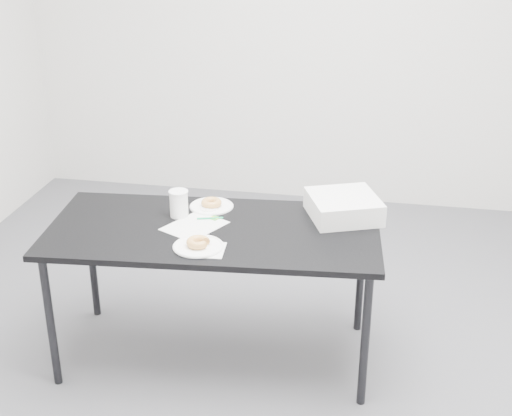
% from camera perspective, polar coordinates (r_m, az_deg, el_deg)
% --- Properties ---
extents(floor, '(4.00, 4.00, 0.00)m').
position_cam_1_polar(floor, '(3.68, -0.48, -11.08)').
color(floor, '#535459').
rests_on(floor, ground).
extents(wall_back, '(4.00, 0.02, 2.70)m').
position_cam_1_polar(wall_back, '(5.04, 4.00, 15.24)').
color(wall_back, silver).
rests_on(wall_back, floor).
extents(table, '(1.58, 0.84, 0.70)m').
position_cam_1_polar(table, '(3.30, -3.43, -2.45)').
color(table, black).
rests_on(table, floor).
extents(scorecard, '(0.31, 0.33, 0.00)m').
position_cam_1_polar(scorecard, '(3.31, -4.94, -1.43)').
color(scorecard, white).
rests_on(scorecard, table).
extents(logo_patch, '(0.06, 0.06, 0.00)m').
position_cam_1_polar(logo_patch, '(3.37, -3.33, -0.81)').
color(logo_patch, green).
rests_on(logo_patch, scorecard).
extents(pen, '(0.12, 0.04, 0.01)m').
position_cam_1_polar(pen, '(3.37, -3.70, -0.82)').
color(pen, '#0D9557').
rests_on(pen, scorecard).
extents(napkin, '(0.16, 0.16, 0.00)m').
position_cam_1_polar(napkin, '(3.09, -3.97, -3.35)').
color(napkin, white).
rests_on(napkin, table).
extents(plate_near, '(0.22, 0.22, 0.01)m').
position_cam_1_polar(plate_near, '(3.11, -4.64, -3.07)').
color(plate_near, white).
rests_on(plate_near, napkin).
extents(donut_near, '(0.11, 0.11, 0.03)m').
position_cam_1_polar(donut_near, '(3.10, -4.65, -2.74)').
color(donut_near, '#CA8E40').
rests_on(donut_near, plate_near).
extents(plate_far, '(0.21, 0.21, 0.01)m').
position_cam_1_polar(plate_far, '(3.50, -3.58, 0.13)').
color(plate_far, white).
rests_on(plate_far, table).
extents(donut_far, '(0.10, 0.10, 0.03)m').
position_cam_1_polar(donut_far, '(3.49, -3.59, 0.43)').
color(donut_far, '#CA8E40').
rests_on(donut_far, plate_far).
extents(coffee_cup, '(0.09, 0.09, 0.13)m').
position_cam_1_polar(coffee_cup, '(3.39, -6.19, 0.37)').
color(coffee_cup, white).
rests_on(coffee_cup, table).
extents(cup_lid, '(0.08, 0.08, 0.01)m').
position_cam_1_polar(cup_lid, '(3.47, -3.82, -0.08)').
color(cup_lid, white).
rests_on(cup_lid, table).
extents(bakery_box, '(0.40, 0.40, 0.10)m').
position_cam_1_polar(bakery_box, '(3.40, 7.02, 0.11)').
color(bakery_box, silver).
rests_on(bakery_box, table).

